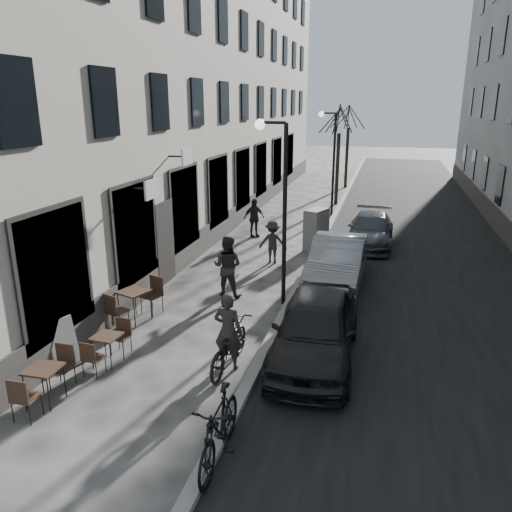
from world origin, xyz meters
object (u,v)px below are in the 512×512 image
at_px(car_near, 315,329).
at_px(sign_board, 65,348).
at_px(tree_far, 349,116).
at_px(pedestrian_far, 254,218).
at_px(bistro_set_a, 44,381).
at_px(moped, 219,428).
at_px(car_mid, 337,262).
at_px(tree_near, 340,118).
at_px(pedestrian_mid, 273,242).
at_px(streetlamp_far, 331,152).
at_px(utility_cabinet, 316,229).
at_px(bistro_set_b, 107,347).
at_px(car_far, 371,230).
at_px(pedestrian_near, 227,266).
at_px(streetlamp_near, 279,194).
at_px(bistro_set_c, 135,303).
at_px(bicycle, 228,345).

bearing_deg(car_near, sign_board, -163.40).
xyz_separation_m(tree_far, pedestrian_far, (-2.62, -14.08, -3.84)).
relative_size(bistro_set_a, moped, 0.75).
bearing_deg(car_mid, tree_near, 97.34).
distance_m(bistro_set_a, pedestrian_mid, 9.84).
bearing_deg(bistro_set_a, tree_near, 79.49).
height_order(streetlamp_far, car_mid, streetlamp_far).
bearing_deg(utility_cabinet, bistro_set_b, -86.75).
height_order(pedestrian_far, moped, pedestrian_far).
distance_m(pedestrian_far, car_mid, 6.39).
distance_m(tree_near, car_near, 18.46).
relative_size(streetlamp_far, tree_far, 0.89).
relative_size(car_mid, car_far, 1.06).
relative_size(pedestrian_near, car_mid, 0.40).
distance_m(sign_board, car_far, 13.00).
relative_size(streetlamp_far, pedestrian_mid, 3.31).
distance_m(car_near, car_far, 9.89).
bearing_deg(utility_cabinet, streetlamp_near, -72.33).
xyz_separation_m(bistro_set_c, pedestrian_near, (1.80, 2.33, 0.40)).
bearing_deg(bistro_set_c, pedestrian_mid, 86.36).
height_order(tree_near, car_near, tree_near).
xyz_separation_m(tree_near, bistro_set_a, (-3.28, -20.97, -4.21)).
height_order(streetlamp_far, car_far, streetlamp_far).
relative_size(tree_far, car_near, 1.30).
distance_m(pedestrian_mid, pedestrian_far, 3.67).
xyz_separation_m(pedestrian_mid, pedestrian_far, (-1.58, 3.31, 0.05)).
height_order(tree_far, pedestrian_mid, tree_far).
distance_m(bicycle, car_far, 10.99).
bearing_deg(streetlamp_far, pedestrian_near, -97.42).
distance_m(tree_near, utility_cabinet, 10.06).
bearing_deg(car_mid, sign_board, -126.55).
relative_size(pedestrian_near, car_far, 0.43).
relative_size(bistro_set_c, bicycle, 0.87).
distance_m(streetlamp_near, car_mid, 3.45).
bearing_deg(pedestrian_mid, bistro_set_b, 70.13).
distance_m(streetlamp_near, pedestrian_mid, 4.44).
relative_size(pedestrian_near, moped, 0.93).
bearing_deg(tree_far, car_far, -81.05).
distance_m(pedestrian_far, car_far, 4.85).
distance_m(bistro_set_c, pedestrian_far, 9.12).
bearing_deg(tree_near, car_mid, -83.83).
height_order(pedestrian_near, moped, pedestrian_near).
bearing_deg(sign_board, bistro_set_a, -51.22).
height_order(bicycle, pedestrian_mid, pedestrian_mid).
height_order(streetlamp_near, tree_near, tree_near).
relative_size(utility_cabinet, car_far, 0.37).
relative_size(tree_far, pedestrian_near, 3.11).
bearing_deg(pedestrian_near, bicycle, 110.81).
height_order(bistro_set_a, bistro_set_b, bistro_set_a).
xyz_separation_m(tree_far, car_far, (2.22, -14.13, -4.04)).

